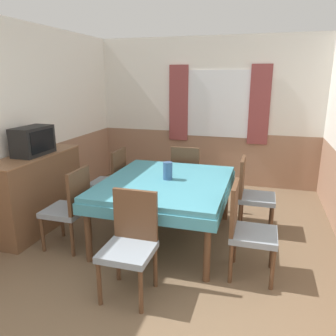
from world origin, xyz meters
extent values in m
cube|color=white|center=(0.00, 4.51, 1.77)|extent=(4.34, 0.05, 1.65)
cube|color=#9E755B|center=(0.00, 4.51, 0.47)|extent=(4.34, 0.05, 0.95)
cube|color=white|center=(0.20, 4.47, 1.46)|extent=(1.21, 0.01, 1.16)
cube|color=brown|center=(-0.51, 4.45, 1.46)|extent=(0.34, 0.03, 1.34)
cube|color=brown|center=(0.91, 4.45, 1.46)|extent=(0.34, 0.03, 1.34)
cube|color=white|center=(-2.00, 2.24, 1.77)|extent=(0.05, 4.88, 1.65)
cube|color=#9E755B|center=(-2.00, 2.24, 0.47)|extent=(0.05, 4.88, 0.95)
cube|color=teal|center=(-0.05, 2.15, 0.71)|extent=(1.43, 1.66, 0.06)
cube|color=teal|center=(-0.05, 2.15, 0.62)|extent=(1.46, 1.69, 0.12)
cylinder|color=brown|center=(-0.68, 1.40, 0.34)|extent=(0.07, 0.07, 0.68)
cylinder|color=brown|center=(0.58, 1.40, 0.34)|extent=(0.07, 0.07, 0.68)
cylinder|color=brown|center=(-0.68, 2.90, 0.34)|extent=(0.07, 0.07, 0.68)
cylinder|color=brown|center=(0.58, 2.90, 0.34)|extent=(0.07, 0.07, 0.68)
cylinder|color=brown|center=(0.14, 0.79, 0.20)|extent=(0.04, 0.04, 0.41)
cylinder|color=brown|center=(-0.24, 0.79, 0.20)|extent=(0.04, 0.04, 0.41)
cylinder|color=brown|center=(0.14, 1.17, 0.20)|extent=(0.04, 0.04, 0.41)
cylinder|color=brown|center=(-0.24, 1.17, 0.20)|extent=(0.04, 0.04, 0.41)
cube|color=gray|center=(-0.05, 0.98, 0.44)|extent=(0.44, 0.44, 0.06)
cube|color=brown|center=(-0.05, 1.18, 0.71)|extent=(0.42, 0.04, 0.47)
cylinder|color=brown|center=(1.19, 1.81, 0.20)|extent=(0.04, 0.04, 0.41)
cylinder|color=brown|center=(1.19, 1.43, 0.20)|extent=(0.04, 0.04, 0.41)
cylinder|color=brown|center=(0.81, 1.81, 0.20)|extent=(0.04, 0.04, 0.41)
cylinder|color=brown|center=(0.81, 1.43, 0.20)|extent=(0.04, 0.04, 0.41)
cube|color=gray|center=(1.00, 1.62, 0.44)|extent=(0.44, 0.44, 0.06)
cube|color=brown|center=(0.80, 1.62, 0.71)|extent=(0.04, 0.42, 0.47)
cylinder|color=brown|center=(-0.24, 3.50, 0.20)|extent=(0.04, 0.04, 0.41)
cylinder|color=brown|center=(0.14, 3.50, 0.20)|extent=(0.04, 0.04, 0.41)
cylinder|color=brown|center=(-0.24, 3.12, 0.20)|extent=(0.04, 0.04, 0.41)
cylinder|color=brown|center=(0.14, 3.12, 0.20)|extent=(0.04, 0.04, 0.41)
cube|color=gray|center=(-0.05, 3.31, 0.44)|extent=(0.44, 0.44, 0.06)
cube|color=brown|center=(-0.05, 3.11, 0.71)|extent=(0.42, 0.04, 0.47)
cylinder|color=brown|center=(1.19, 2.86, 0.20)|extent=(0.04, 0.04, 0.41)
cylinder|color=brown|center=(1.19, 2.48, 0.20)|extent=(0.04, 0.04, 0.41)
cylinder|color=brown|center=(0.81, 2.86, 0.20)|extent=(0.04, 0.04, 0.41)
cylinder|color=brown|center=(0.81, 2.48, 0.20)|extent=(0.04, 0.04, 0.41)
cube|color=gray|center=(1.00, 2.67, 0.44)|extent=(0.44, 0.44, 0.06)
cube|color=brown|center=(0.80, 2.67, 0.71)|extent=(0.04, 0.42, 0.47)
cylinder|color=brown|center=(-1.29, 2.48, 0.20)|extent=(0.04, 0.04, 0.41)
cylinder|color=brown|center=(-1.29, 2.86, 0.20)|extent=(0.04, 0.04, 0.41)
cylinder|color=brown|center=(-0.91, 2.48, 0.20)|extent=(0.04, 0.04, 0.41)
cylinder|color=brown|center=(-0.91, 2.86, 0.20)|extent=(0.04, 0.04, 0.41)
cube|color=gray|center=(-1.10, 2.67, 0.44)|extent=(0.44, 0.44, 0.06)
cube|color=brown|center=(-0.90, 2.67, 0.71)|extent=(0.04, 0.42, 0.47)
cylinder|color=brown|center=(-1.29, 1.43, 0.20)|extent=(0.04, 0.04, 0.41)
cylinder|color=brown|center=(-1.29, 1.81, 0.20)|extent=(0.04, 0.04, 0.41)
cylinder|color=brown|center=(-0.91, 1.43, 0.20)|extent=(0.04, 0.04, 0.41)
cylinder|color=brown|center=(-0.91, 1.81, 0.20)|extent=(0.04, 0.04, 0.41)
cube|color=gray|center=(-1.10, 1.62, 0.44)|extent=(0.44, 0.44, 0.06)
cube|color=brown|center=(-0.90, 1.62, 0.71)|extent=(0.04, 0.42, 0.47)
cube|color=brown|center=(-1.73, 1.96, 0.49)|extent=(0.44, 1.38, 0.98)
cube|color=#8C5F3F|center=(-1.73, 1.96, 0.97)|extent=(0.46, 1.40, 0.02)
cube|color=black|center=(-1.71, 1.97, 1.15)|extent=(0.28, 0.53, 0.35)
cube|color=black|center=(-1.57, 1.97, 1.16)|extent=(0.01, 0.43, 0.27)
cylinder|color=#335684|center=(-0.04, 2.19, 0.85)|extent=(0.11, 0.11, 0.21)
camera|label=1|loc=(1.02, -1.38, 1.91)|focal=35.00mm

